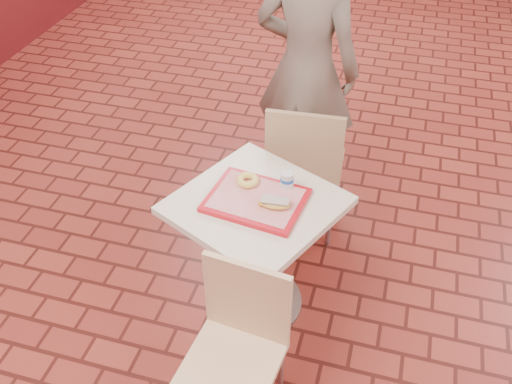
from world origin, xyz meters
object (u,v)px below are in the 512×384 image
(customer, at_px, (306,69))
(paper_cup, at_px, (287,180))
(serving_tray, at_px, (256,200))
(ring_donut, at_px, (248,180))
(long_john_donut, at_px, (274,203))
(chair_main_front, at_px, (238,341))
(chair_main_back, at_px, (305,164))
(main_table, at_px, (256,238))

(customer, distance_m, paper_cup, 0.93)
(serving_tray, distance_m, ring_donut, 0.12)
(serving_tray, relative_size, long_john_donut, 2.86)
(paper_cup, bearing_deg, ring_donut, -172.08)
(chair_main_front, relative_size, chair_main_back, 0.91)
(main_table, xyz_separation_m, ring_donut, (-0.07, 0.09, 0.27))
(main_table, distance_m, chair_main_back, 0.63)
(customer, relative_size, ring_donut, 15.99)
(chair_main_back, bearing_deg, chair_main_front, 84.99)
(chair_main_front, height_order, paper_cup, paper_cup)
(ring_donut, relative_size, paper_cup, 1.34)
(main_table, xyz_separation_m, chair_main_front, (0.08, -0.56, -0.03))
(main_table, distance_m, paper_cup, 0.34)
(serving_tray, xyz_separation_m, long_john_donut, (0.09, -0.04, 0.03))
(chair_main_back, bearing_deg, main_table, 76.44)
(main_table, height_order, long_john_donut, long_john_donut)
(chair_main_back, bearing_deg, customer, -80.57)
(chair_main_back, relative_size, long_john_donut, 5.92)
(ring_donut, bearing_deg, paper_cup, 7.92)
(chair_main_front, distance_m, long_john_donut, 0.61)
(serving_tray, xyz_separation_m, ring_donut, (-0.07, 0.09, 0.03))
(chair_main_back, relative_size, paper_cup, 11.12)
(serving_tray, bearing_deg, customer, 89.64)
(customer, bearing_deg, chair_main_front, 100.65)
(chair_main_back, distance_m, serving_tray, 0.67)
(chair_main_back, height_order, serving_tray, chair_main_back)
(customer, bearing_deg, paper_cup, 104.58)
(chair_main_front, height_order, long_john_donut, chair_main_front)
(customer, distance_m, serving_tray, 1.04)
(customer, height_order, serving_tray, customer)
(customer, relative_size, paper_cup, 21.39)
(customer, height_order, long_john_donut, customer)
(customer, bearing_deg, chair_main_back, 111.32)
(chair_main_front, relative_size, ring_donut, 7.55)
(chair_main_front, height_order, ring_donut, chair_main_front)
(long_john_donut, bearing_deg, customer, 94.70)
(customer, xyz_separation_m, serving_tray, (-0.01, -1.03, -0.13))
(customer, bearing_deg, serving_tray, 97.52)
(serving_tray, bearing_deg, chair_main_back, 80.45)
(ring_donut, bearing_deg, chair_main_front, -77.11)
(main_table, bearing_deg, chair_main_back, 80.45)
(long_john_donut, bearing_deg, paper_cup, 82.73)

